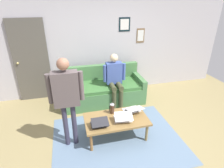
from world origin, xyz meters
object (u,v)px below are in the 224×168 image
laptop_center (100,123)px  french_press (112,109)px  interior_door (32,62)px  laptop_right (133,110)px  person_seated (115,77)px  person_standing (66,93)px  couch (103,90)px  laptop_left (123,118)px  coffee_table (116,120)px

laptop_center → french_press: 0.44m
interior_door → laptop_right: 2.77m
laptop_center → person_seated: person_seated is taller
person_standing → french_press: bearing=-167.3°
person_standing → person_seated: 1.66m
couch → laptop_left: (-0.08, 1.48, 0.15)m
laptop_left → person_seated: bearing=-97.8°
couch → person_seated: bearing=137.9°
coffee_table → laptop_center: (0.34, 0.13, 0.08)m
laptop_center → person_standing: (0.50, -0.13, 0.60)m
laptop_right → french_press: (0.41, -0.05, 0.06)m
laptop_right → person_seated: size_ratio=0.32×
laptop_left → person_seated: 1.30m
interior_door → french_press: bearing=132.2°
laptop_right → couch: bearing=-74.9°
laptop_right → coffee_table: bearing=20.6°
french_press → coffee_table: bearing=99.4°
interior_door → couch: (-1.67, 0.55, -0.72)m
laptop_left → laptop_right: bearing=-140.7°
interior_door → french_press: (-1.61, 1.77, -0.51)m
couch → interior_door: bearing=-18.4°
interior_door → laptop_right: size_ratio=5.03×
person_standing → laptop_right: bearing=-173.7°
laptop_center → laptop_right: bearing=-159.4°
laptop_left → person_standing: person_standing is taller
laptop_right → french_press: french_press is taller
laptop_left → person_seated: size_ratio=0.28×
laptop_left → laptop_right: (-0.26, -0.22, -0.00)m
couch → laptop_right: bearing=105.1°
french_press → person_seated: size_ratio=0.18×
coffee_table → laptop_center: 0.37m
couch → person_standing: bearing=58.0°
laptop_right → person_standing: bearing=6.3°
french_press → person_standing: size_ratio=0.14×
laptop_right → person_standing: size_ratio=0.25×
coffee_table → laptop_right: bearing=-159.4°
coffee_table → laptop_center: laptop_center is taller
coffee_table → person_seated: bearing=-103.5°
french_press → laptop_center: bearing=45.8°
coffee_table → interior_door: bearing=-50.1°
coffee_table → person_seated: (-0.28, -1.18, 0.36)m
couch → laptop_left: 1.49m
laptop_center → french_press: bearing=-134.2°
couch → laptop_right: size_ratio=4.94×
couch → laptop_center: 1.58m
couch → person_standing: person_standing is taller
laptop_center → person_seated: 1.47m
laptop_left → person_seated: (-0.17, -1.26, 0.27)m
laptop_left → couch: bearing=-87.0°
coffee_table → french_press: size_ratio=5.14×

